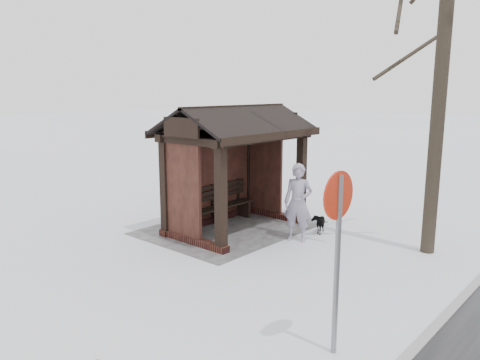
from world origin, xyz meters
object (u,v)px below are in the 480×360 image
pedestrian (298,203)px  bus_shelter (232,143)px  road_sign (338,225)px  dog (319,223)px

pedestrian → bus_shelter: bearing=168.2°
bus_shelter → road_sign: bus_shelter is taller
bus_shelter → pedestrian: bearing=99.1°
bus_shelter → road_sign: 5.89m
pedestrian → road_sign: road_sign is taller
pedestrian → dog: pedestrian is taller
pedestrian → dog: bearing=66.2°
pedestrian → dog: 1.07m
bus_shelter → pedestrian: (-0.29, 1.80, -1.26)m
bus_shelter → pedestrian: size_ratio=1.99×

